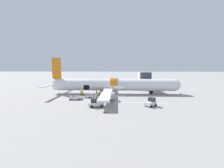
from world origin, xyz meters
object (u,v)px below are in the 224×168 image
Objects in this scene: baggage_tug_lead at (151,103)px; suitcase_on_tarmac_upright at (100,98)px; ground_crew_loader_b at (102,94)px; airplane at (112,85)px; baggage_cart_queued at (75,98)px; baggage_cart_loading at (92,96)px; baggage_tug_mid at (96,103)px; ground_crew_driver at (81,93)px; ground_crew_supervisor at (82,92)px; ground_crew_helper at (100,93)px; ground_crew_loader_a at (97,93)px.

baggage_tug_lead is 13.14m from suitcase_on_tarmac_upright.
airplane is at bearing 65.10° from ground_crew_loader_b.
baggage_cart_loading is at bearing 29.21° from baggage_cart_queued.
suitcase_on_tarmac_upright is at bearing -27.58° from baggage_cart_loading.
airplane reaches higher than baggage_cart_loading.
suitcase_on_tarmac_upright is at bearing 90.62° from baggage_tug_mid.
suitcase_on_tarmac_upright is (5.72, -2.58, -0.63)m from ground_crew_driver.
ground_crew_driver is at bearing -150.83° from airplane.
airplane is 6.33m from ground_crew_loader_b.
ground_crew_supervisor is (-8.54, -3.31, -1.81)m from airplane.
baggage_cart_loading is (-5.24, -6.15, -2.23)m from airplane.
ground_crew_supervisor is at bearing 160.05° from ground_crew_loader_b.
ground_crew_supervisor is at bearing 144.32° from suitcase_on_tarmac_upright.
ground_crew_supervisor reaches higher than baggage_cart_loading.
baggage_tug_lead is 1.63× the size of ground_crew_helper.
baggage_tug_mid is 8.76m from baggage_cart_loading.
airplane is at bearing 39.03° from ground_crew_loader_a.
baggage_tug_mid is at bearing -87.55° from ground_crew_helper.
airplane is 8.38m from baggage_cart_loading.
ground_crew_loader_b is at bearing 88.39° from baggage_tug_mid.
ground_crew_helper is (-0.74, 2.33, 0.01)m from ground_crew_loader_b.
ground_crew_helper is (1.95, 2.99, 0.38)m from baggage_cart_loading.
baggage_cart_queued is (-6.24, 6.29, -0.30)m from baggage_tug_mid.
suitcase_on_tarmac_upright is at bearing -99.98° from ground_crew_loader_b.
airplane reaches higher than ground_crew_supervisor.
ground_crew_loader_a is at bearing 142.23° from baggage_tug_lead.
baggage_cart_queued is at bearing 134.77° from baggage_tug_mid.
ground_crew_supervisor reaches higher than ground_crew_helper.
ground_crew_loader_b is 2.45m from ground_crew_helper.
ground_crew_loader_b is 6.38m from ground_crew_supervisor.
ground_crew_loader_b reaches higher than suitcase_on_tarmac_upright.
baggage_cart_loading is 2.67m from suitcase_on_tarmac_upright.
ground_crew_driver is 2.45× the size of suitcase_on_tarmac_upright.
ground_crew_loader_a is 0.93× the size of ground_crew_driver.
ground_crew_driver is 1.49m from ground_crew_supervisor.
baggage_tug_mid is at bearing -62.96° from ground_crew_supervisor.
airplane is at bearing 21.18° from ground_crew_supervisor.
airplane is 23.07× the size of ground_crew_supervisor.
ground_crew_loader_a is 0.98× the size of ground_crew_helper.
ground_crew_helper reaches higher than baggage_cart_queued.
baggage_tug_mid is 0.82× the size of baggage_cart_queued.
baggage_tug_mid is (-11.48, -0.95, -0.01)m from baggage_tug_lead.
airplane is at bearing 79.11° from baggage_tug_mid.
baggage_cart_loading is 2.53× the size of ground_crew_loader_a.
ground_crew_driver is 1.06× the size of ground_crew_helper.
baggage_tug_lead reaches higher than ground_crew_supervisor.
ground_crew_helper is at bearing 41.67° from baggage_cart_queued.
baggage_tug_mid is at bearing -89.38° from suitcase_on_tarmac_upright.
ground_crew_loader_a is (-13.02, 10.09, 0.12)m from baggage_tug_lead.
baggage_cart_queued is at bearing -171.75° from suitcase_on_tarmac_upright.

